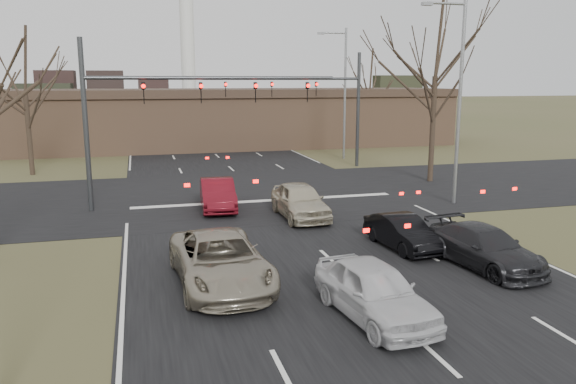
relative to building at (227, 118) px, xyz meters
name	(u,v)px	position (x,y,z in m)	size (l,w,h in m)	color
ground	(365,291)	(-2.00, -38.00, -2.67)	(360.00, 360.00, 0.00)	#444726
road_main	(186,128)	(-2.00, 22.00, -2.66)	(14.00, 300.00, 0.02)	black
road_cross	(258,193)	(-2.00, -23.00, -2.65)	(200.00, 14.00, 0.02)	black
building	(227,118)	(0.00, 0.00, 0.00)	(42.40, 10.40, 5.30)	#866248
mast_arm_near	(157,102)	(-7.23, -25.00, 2.41)	(12.12, 0.24, 8.00)	#383A3D
mast_arm_far	(320,96)	(4.18, -15.00, 2.35)	(11.12, 0.24, 8.00)	#383A3D
streetlight_right_near	(457,91)	(6.82, -28.00, 2.92)	(2.34, 0.25, 10.00)	gray
streetlight_right_far	(343,87)	(7.32, -11.00, 2.92)	(2.34, 0.25, 10.00)	gray
tree_right_near	(437,31)	(9.00, -22.00, 6.23)	(6.90, 6.90, 11.50)	black
tree_left_far	(22,60)	(-15.00, -13.00, 4.68)	(5.70, 5.70, 9.50)	black
tree_right_far	(370,71)	(13.00, -3.00, 4.29)	(5.40, 5.40, 9.00)	black
car_silver_suv	(220,260)	(-6.00, -36.36, -1.89)	(2.57, 5.57, 1.55)	#9D947F
car_white_sedan	(374,290)	(-2.50, -39.77, -1.92)	(1.77, 4.39, 1.50)	silver
car_black_hatch	(402,232)	(1.00, -34.35, -2.05)	(1.30, 3.73, 1.23)	black
car_charcoal_sedan	(485,247)	(2.67, -36.97, -1.99)	(1.88, 4.62, 1.34)	black
car_red_ahead	(218,194)	(-4.65, -26.19, -1.94)	(1.54, 4.42, 1.46)	#5E0D17
car_silver_ahead	(300,201)	(-1.32, -28.85, -1.88)	(1.86, 4.63, 1.58)	#C0B79C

